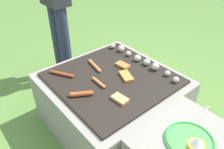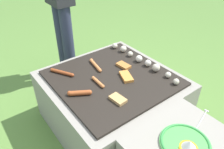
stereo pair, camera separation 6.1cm
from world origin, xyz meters
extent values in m
plane|color=#567F38|center=(0.00, 0.00, 0.00)|extent=(14.00, 14.00, 0.00)
cube|color=gray|center=(0.00, 0.00, 0.21)|extent=(0.88, 0.88, 0.42)
cube|color=black|center=(0.00, 0.00, 0.43)|extent=(0.77, 0.77, 0.02)
cylinder|color=#2D334C|center=(-0.89, 0.05, 0.37)|extent=(0.11, 0.11, 0.75)
cylinder|color=#2D334C|center=(-0.76, 0.05, 0.37)|extent=(0.11, 0.11, 0.75)
cylinder|color=#A34C23|center=(0.04, -0.28, 0.45)|extent=(0.09, 0.12, 0.03)
sphere|color=#A34C23|center=(0.00, -0.33, 0.45)|extent=(0.03, 0.03, 0.03)
sphere|color=#A34C23|center=(0.07, -0.23, 0.45)|extent=(0.03, 0.03, 0.03)
cylinder|color=#93421E|center=(-0.25, -0.26, 0.45)|extent=(0.16, 0.11, 0.02)
sphere|color=#93421E|center=(-0.17, -0.22, 0.45)|extent=(0.02, 0.02, 0.02)
sphere|color=#93421E|center=(-0.32, -0.31, 0.45)|extent=(0.02, 0.02, 0.02)
cylinder|color=#C6753D|center=(-0.18, -0.02, 0.45)|extent=(0.17, 0.05, 0.02)
sphere|color=#C6753D|center=(-0.10, -0.03, 0.45)|extent=(0.02, 0.02, 0.02)
sphere|color=#C6753D|center=(-0.27, 0.00, 0.45)|extent=(0.02, 0.02, 0.02)
cylinder|color=#C6753D|center=(0.00, -0.12, 0.45)|extent=(0.12, 0.03, 0.02)
sphere|color=#C6753D|center=(0.06, -0.12, 0.45)|extent=(0.02, 0.02, 0.02)
sphere|color=#C6753D|center=(-0.06, -0.12, 0.45)|extent=(0.02, 0.02, 0.02)
cube|color=#B27033|center=(-0.05, 0.15, 0.45)|extent=(0.11, 0.07, 0.02)
cube|color=#D18438|center=(0.07, 0.07, 0.45)|extent=(0.14, 0.11, 0.02)
cube|color=tan|center=(0.22, -0.12, 0.45)|extent=(0.11, 0.07, 0.02)
sphere|color=beige|center=(-0.33, 0.28, 0.46)|extent=(0.05, 0.05, 0.05)
sphere|color=beige|center=(-0.24, 0.30, 0.46)|extent=(0.05, 0.05, 0.05)
sphere|color=beige|center=(-0.14, 0.30, 0.46)|extent=(0.04, 0.04, 0.04)
sphere|color=silver|center=(-0.04, 0.29, 0.46)|extent=(0.05, 0.05, 0.05)
sphere|color=silver|center=(0.05, 0.30, 0.46)|extent=(0.05, 0.05, 0.05)
sphere|color=beige|center=(0.13, 0.30, 0.47)|extent=(0.06, 0.06, 0.06)
sphere|color=beige|center=(0.24, 0.31, 0.46)|extent=(0.04, 0.04, 0.04)
sphere|color=beige|center=(0.33, 0.29, 0.46)|extent=(0.04, 0.04, 0.04)
cylinder|color=#4CB24C|center=(0.67, -0.07, 0.44)|extent=(0.25, 0.25, 0.01)
torus|color=#338C3F|center=(0.67, -0.07, 0.45)|extent=(0.24, 0.24, 0.01)
cone|color=white|center=(0.76, -0.21, 0.64)|extent=(0.06, 0.06, 0.03)
cylinder|color=silver|center=(0.63, 0.13, 0.44)|extent=(0.06, 0.19, 0.01)
cube|color=silver|center=(0.60, 0.22, 0.44)|extent=(0.03, 0.01, 0.01)
camera|label=1|loc=(0.97, -0.81, 1.32)|focal=35.00mm
camera|label=2|loc=(1.00, -0.76, 1.32)|focal=35.00mm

